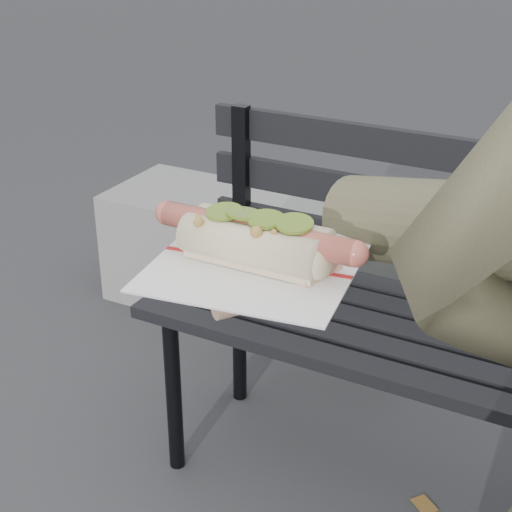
{
  "coord_description": "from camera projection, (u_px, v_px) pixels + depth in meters",
  "views": [
    {
      "loc": [
        0.22,
        -0.6,
        1.4
      ],
      "look_at": [
        -0.1,
        -0.01,
        1.07
      ],
      "focal_mm": 55.0,
      "sensor_mm": 36.0,
      "label": 1
    }
  ],
  "objects": [
    {
      "name": "park_bench",
      "position": [
        472.0,
        310.0,
        1.75
      ],
      "size": [
        1.5,
        0.44,
        0.88
      ],
      "color": "black",
      "rests_on": "ground"
    },
    {
      "name": "concrete_block",
      "position": [
        273.0,
        263.0,
        2.7
      ],
      "size": [
        1.2,
        0.4,
        0.4
      ],
      "primitive_type": "cube",
      "color": "slate",
      "rests_on": "ground"
    },
    {
      "name": "held_hotdog",
      "position": [
        489.0,
        244.0,
        0.7
      ],
      "size": [
        0.64,
        0.3,
        0.2
      ],
      "color": "#494731"
    }
  ]
}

